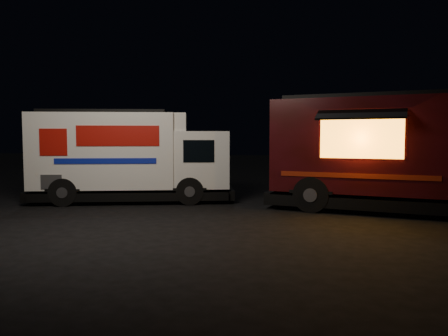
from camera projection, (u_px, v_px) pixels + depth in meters
ground at (164, 209)px, 12.85m from camera, size 80.00×80.00×0.00m
white_truck at (133, 156)px, 14.48m from camera, size 6.97×3.90×2.99m
red_truck at (396, 153)px, 12.44m from camera, size 7.55×4.14×3.33m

